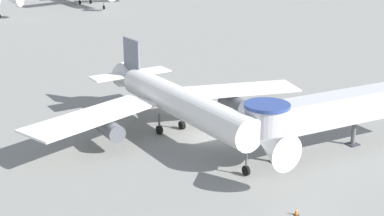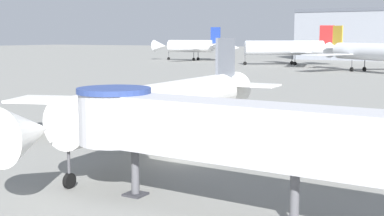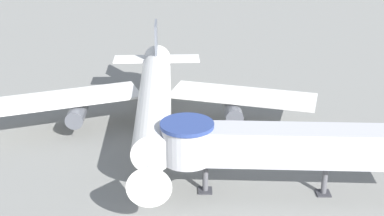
# 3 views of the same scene
# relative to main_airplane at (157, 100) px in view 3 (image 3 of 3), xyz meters

# --- Properties ---
(ground_plane) EXTENTS (800.00, 800.00, 0.00)m
(ground_plane) POSITION_rel_main_airplane_xyz_m (2.02, -1.88, -3.64)
(ground_plane) COLOR gray
(main_airplane) EXTENTS (32.10, 29.27, 8.54)m
(main_airplane) POSITION_rel_main_airplane_xyz_m (0.00, 0.00, 0.00)
(main_airplane) COLOR white
(main_airplane) RESTS_ON ground_plane
(jet_bridge) EXTENTS (19.82, 4.10, 5.87)m
(jet_bridge) POSITION_rel_main_airplane_xyz_m (9.61, -10.48, 0.55)
(jet_bridge) COLOR #B7B7BC
(jet_bridge) RESTS_ON ground_plane
(traffic_cone_starboard_wing) EXTENTS (0.42, 0.42, 0.70)m
(traffic_cone_starboard_wing) POSITION_rel_main_airplane_xyz_m (12.79, -0.87, -3.30)
(traffic_cone_starboard_wing) COLOR black
(traffic_cone_starboard_wing) RESTS_ON ground_plane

